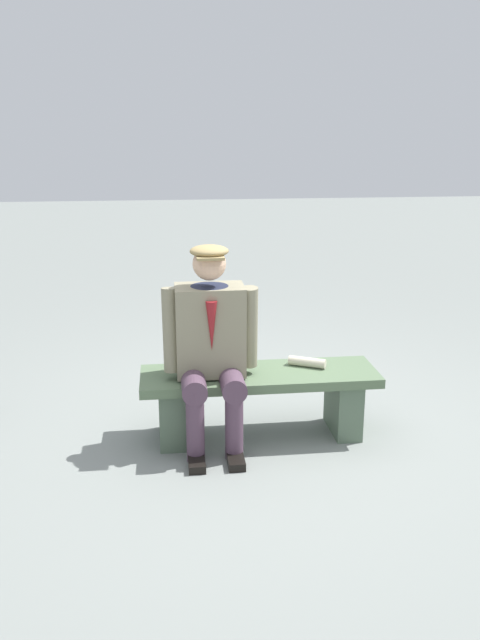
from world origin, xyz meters
name	(u,v)px	position (x,y,z in m)	size (l,w,h in m)	color
ground_plane	(259,435)	(0.00, 0.00, 0.00)	(30.00, 30.00, 0.00)	gray
bench	(259,394)	(0.00, 0.00, 0.29)	(1.51, 0.45, 0.44)	#53694B
seated_man	(211,340)	(0.31, 0.06, 0.68)	(0.60, 0.61, 1.26)	gray
rolled_magazine	(307,362)	(-0.32, -0.06, 0.47)	(0.06, 0.06, 0.24)	beige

